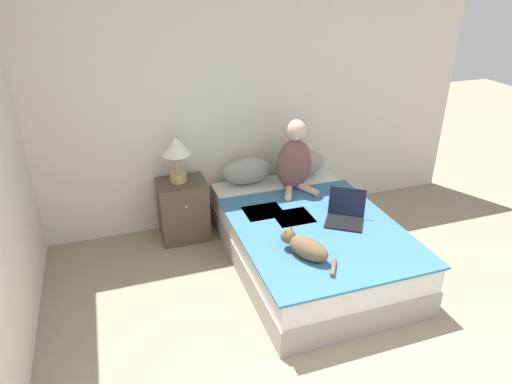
{
  "coord_description": "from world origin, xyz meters",
  "views": [
    {
      "loc": [
        -1.35,
        -1.22,
        2.58
      ],
      "look_at": [
        -0.22,
        2.09,
        0.84
      ],
      "focal_mm": 32.0,
      "sensor_mm": 36.0,
      "label": 1
    }
  ],
  "objects_px": {
    "pillow_far": "(301,163)",
    "cat_tabby": "(305,247)",
    "bed": "(308,241)",
    "nightstand": "(183,210)",
    "person_sitting": "(294,159)",
    "laptop_open": "(345,215)",
    "pillow_near": "(247,171)",
    "table_lamp": "(176,151)"
  },
  "relations": [
    {
      "from": "pillow_near",
      "to": "laptop_open",
      "type": "bearing_deg",
      "value": -60.76
    },
    {
      "from": "bed",
      "to": "table_lamp",
      "type": "relative_size",
      "value": 4.48
    },
    {
      "from": "pillow_near",
      "to": "pillow_far",
      "type": "xyz_separation_m",
      "value": [
        0.62,
        0.0,
        0.0
      ]
    },
    {
      "from": "pillow_far",
      "to": "table_lamp",
      "type": "distance_m",
      "value": 1.4
    },
    {
      "from": "bed",
      "to": "laptop_open",
      "type": "bearing_deg",
      "value": -27.88
    },
    {
      "from": "pillow_far",
      "to": "cat_tabby",
      "type": "relative_size",
      "value": 0.98
    },
    {
      "from": "bed",
      "to": "pillow_far",
      "type": "height_order",
      "value": "pillow_far"
    },
    {
      "from": "cat_tabby",
      "to": "pillow_near",
      "type": "bearing_deg",
      "value": -27.59
    },
    {
      "from": "person_sitting",
      "to": "laptop_open",
      "type": "xyz_separation_m",
      "value": [
        0.18,
        -0.77,
        -0.27
      ]
    },
    {
      "from": "pillow_far",
      "to": "nightstand",
      "type": "distance_m",
      "value": 1.38
    },
    {
      "from": "nightstand",
      "to": "bed",
      "type": "bearing_deg",
      "value": -39.99
    },
    {
      "from": "bed",
      "to": "laptop_open",
      "type": "relative_size",
      "value": 4.69
    },
    {
      "from": "pillow_near",
      "to": "table_lamp",
      "type": "bearing_deg",
      "value": -177.37
    },
    {
      "from": "cat_tabby",
      "to": "table_lamp",
      "type": "relative_size",
      "value": 1.17
    },
    {
      "from": "laptop_open",
      "to": "nightstand",
      "type": "distance_m",
      "value": 1.67
    },
    {
      "from": "pillow_far",
      "to": "person_sitting",
      "type": "bearing_deg",
      "value": -126.3
    },
    {
      "from": "bed",
      "to": "person_sitting",
      "type": "relative_size",
      "value": 2.84
    },
    {
      "from": "pillow_near",
      "to": "nightstand",
      "type": "bearing_deg",
      "value": -175.91
    },
    {
      "from": "laptop_open",
      "to": "cat_tabby",
      "type": "bearing_deg",
      "value": -110.46
    },
    {
      "from": "pillow_far",
      "to": "laptop_open",
      "type": "height_order",
      "value": "pillow_far"
    },
    {
      "from": "pillow_near",
      "to": "table_lamp",
      "type": "height_order",
      "value": "table_lamp"
    },
    {
      "from": "pillow_far",
      "to": "nightstand",
      "type": "bearing_deg",
      "value": -177.81
    },
    {
      "from": "bed",
      "to": "cat_tabby",
      "type": "height_order",
      "value": "cat_tabby"
    },
    {
      "from": "pillow_near",
      "to": "person_sitting",
      "type": "height_order",
      "value": "person_sitting"
    },
    {
      "from": "pillow_near",
      "to": "table_lamp",
      "type": "distance_m",
      "value": 0.81
    },
    {
      "from": "laptop_open",
      "to": "table_lamp",
      "type": "height_order",
      "value": "table_lamp"
    },
    {
      "from": "bed",
      "to": "pillow_near",
      "type": "bearing_deg",
      "value": 108.86
    },
    {
      "from": "laptop_open",
      "to": "nightstand",
      "type": "height_order",
      "value": "laptop_open"
    },
    {
      "from": "nightstand",
      "to": "table_lamp",
      "type": "relative_size",
      "value": 1.34
    },
    {
      "from": "table_lamp",
      "to": "bed",
      "type": "bearing_deg",
      "value": -40.02
    },
    {
      "from": "bed",
      "to": "nightstand",
      "type": "xyz_separation_m",
      "value": [
        -1.03,
        0.86,
        0.07
      ]
    },
    {
      "from": "bed",
      "to": "nightstand",
      "type": "distance_m",
      "value": 1.34
    },
    {
      "from": "person_sitting",
      "to": "nightstand",
      "type": "distance_m",
      "value": 1.26
    },
    {
      "from": "pillow_near",
      "to": "nightstand",
      "type": "height_order",
      "value": "pillow_near"
    },
    {
      "from": "bed",
      "to": "person_sitting",
      "type": "distance_m",
      "value": 0.86
    },
    {
      "from": "pillow_near",
      "to": "nightstand",
      "type": "distance_m",
      "value": 0.78
    },
    {
      "from": "bed",
      "to": "pillow_near",
      "type": "height_order",
      "value": "pillow_near"
    },
    {
      "from": "pillow_far",
      "to": "bed",
      "type": "bearing_deg",
      "value": -108.9
    },
    {
      "from": "pillow_far",
      "to": "person_sitting",
      "type": "relative_size",
      "value": 0.73
    },
    {
      "from": "table_lamp",
      "to": "pillow_near",
      "type": "bearing_deg",
      "value": 2.63
    },
    {
      "from": "cat_tabby",
      "to": "table_lamp",
      "type": "distance_m",
      "value": 1.66
    },
    {
      "from": "pillow_far",
      "to": "nightstand",
      "type": "relative_size",
      "value": 0.86
    }
  ]
}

